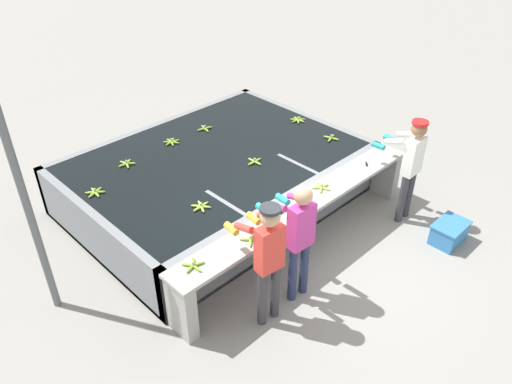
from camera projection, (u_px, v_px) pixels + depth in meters
The scene contains 21 objects.
ground_plane at pixel (312, 258), 7.01m from camera, with size 80.00×80.00×0.00m, color gray.
wash_tank at pixel (216, 178), 7.98m from camera, with size 4.37×3.20×0.84m.
work_ledge at pixel (302, 218), 6.81m from camera, with size 4.37×0.45×0.84m.
worker_0 at pixel (268, 254), 5.56m from camera, with size 0.46×0.74×1.67m.
worker_1 at pixel (299, 233), 5.90m from camera, with size 0.44×0.73×1.66m.
worker_2 at pixel (410, 161), 7.26m from camera, with size 0.41×0.72×1.66m.
banana_bunch_floating_0 at pixel (298, 120), 8.76m from camera, with size 0.28×0.28×0.08m.
banana_bunch_floating_1 at pixel (127, 164), 7.51m from camera, with size 0.27×0.28×0.08m.
banana_bunch_floating_2 at pixel (205, 128), 8.48m from camera, with size 0.28×0.28×0.08m.
banana_bunch_floating_3 at pixel (201, 206), 6.59m from camera, with size 0.28×0.27×0.08m.
banana_bunch_floating_4 at pixel (172, 142), 8.08m from camera, with size 0.28×0.27×0.08m.
banana_bunch_floating_5 at pixel (331, 138), 8.19m from camera, with size 0.28×0.28×0.08m.
banana_bunch_floating_6 at pixel (255, 161), 7.56m from camera, with size 0.28×0.28×0.08m.
banana_bunch_floating_7 at pixel (95, 192), 6.87m from camera, with size 0.27×0.28×0.08m.
banana_bunch_ledge_0 at pixel (321, 187), 6.96m from camera, with size 0.27×0.28×0.08m.
banana_bunch_ledge_1 at pixel (251, 239), 6.01m from camera, with size 0.23×0.23×0.08m.
banana_bunch_ledge_2 at pixel (193, 265), 5.63m from camera, with size 0.28×0.26×0.08m.
knife_0 at pixel (366, 162), 7.56m from camera, with size 0.29×0.25×0.02m.
knife_1 at pixel (284, 211), 6.50m from camera, with size 0.35×0.04×0.02m.
crate at pixel (449, 233), 7.23m from camera, with size 0.55×0.39×0.32m.
support_post_left at pixel (25, 200), 5.40m from camera, with size 0.09×0.09×3.20m.
Camera 1 is at (-4.27, -3.22, 4.69)m, focal length 35.00 mm.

